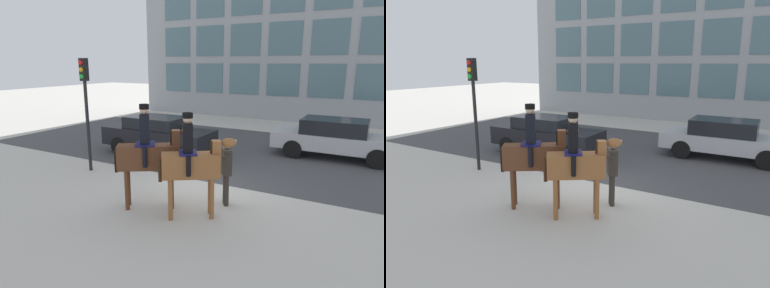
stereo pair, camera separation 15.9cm
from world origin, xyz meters
TOP-DOWN VIEW (x-y plane):
  - ground_plane at (0.00, 0.00)m, footprint 80.00×80.00m
  - road_surface at (0.00, 4.75)m, footprint 22.93×8.50m
  - mounted_horse_lead at (-0.58, -1.85)m, footprint 1.74×1.28m
  - mounted_horse_companion at (0.61, -1.84)m, footprint 1.62×1.22m
  - pedestrian_bystander at (1.01, -0.81)m, footprint 0.71×0.79m
  - street_car_near_lane at (-3.39, 2.49)m, footprint 4.46×1.78m
  - street_car_far_lane at (2.87, 5.42)m, footprint 4.68×1.90m
  - traffic_light at (-4.20, -0.41)m, footprint 0.24×0.29m

SIDE VIEW (x-z plane):
  - ground_plane at x=0.00m, z-range 0.00..0.00m
  - road_surface at x=0.00m, z-range 0.00..0.01m
  - street_car_far_lane at x=2.87m, z-range 0.04..1.54m
  - street_car_near_lane at x=-3.39m, z-range 0.05..1.57m
  - pedestrian_bystander at x=1.01m, z-range 0.15..1.85m
  - mounted_horse_companion at x=0.61m, z-range 0.09..2.60m
  - mounted_horse_lead at x=-0.58m, z-range 0.07..2.71m
  - traffic_light at x=-4.20m, z-range 0.65..4.40m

